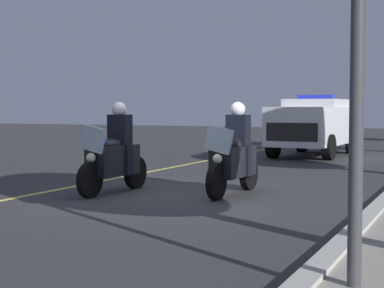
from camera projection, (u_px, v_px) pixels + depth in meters
name	position (u px, v px, depth m)	size (l,w,h in m)	color
ground_plane	(175.00, 195.00, 11.35)	(80.00, 80.00, 0.00)	#333335
curb_strip	(383.00, 204.00, 9.79)	(48.00, 0.24, 0.15)	#B7B5AD
lane_stripe_center	(68.00, 187.00, 12.35)	(48.00, 0.12, 0.01)	#E0D14C
police_motorcycle_lead_left	(114.00, 156.00, 11.57)	(2.14, 0.59, 1.72)	black
police_motorcycle_lead_right	(234.00, 157.00, 11.34)	(2.14, 0.59, 1.72)	black
police_suv	(315.00, 124.00, 20.65)	(4.98, 2.25, 2.05)	silver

